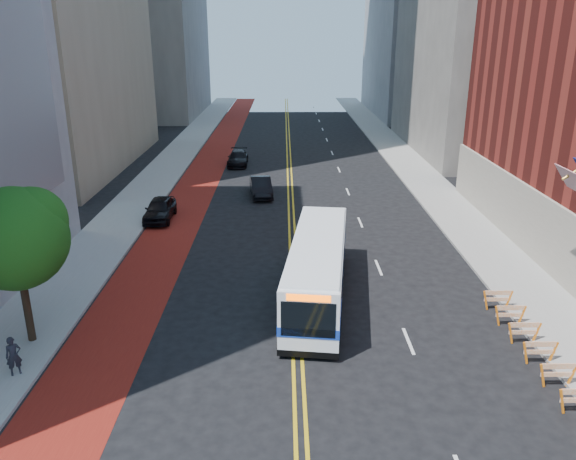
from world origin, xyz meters
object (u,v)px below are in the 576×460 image
Objects in this scene: car_b at (261,187)px; pedestrian at (14,356)px; transit_bus at (318,268)px; car_a at (160,209)px; car_c at (238,158)px; street_tree at (16,234)px.

pedestrian is at bearing -115.50° from car_b.
transit_bus is at bearing -2.66° from pedestrian.
car_b is (6.91, 6.06, -0.02)m from car_a.
transit_bus reaches higher than car_b.
street_tree is at bearing -100.92° from car_c.
car_b is 11.60m from car_c.
car_a is 19.35m from pedestrian.
street_tree is at bearing 66.96° from pedestrian.
transit_bus is at bearing -50.62° from car_a.
car_a is at bearing 83.36° from street_tree.
street_tree reaches higher than car_b.
pedestrian reaches higher than car_b.
street_tree is 0.58× the size of transit_bus.
transit_bus is 2.56× the size of car_a.
street_tree is 34.83m from car_c.
street_tree is at bearing -118.33° from car_b.
car_b reaches higher than car_c.
car_a reaches higher than car_c.
pedestrian is (-5.71, -36.62, 0.24)m from car_c.
car_c is (-2.73, 11.27, -0.06)m from car_b.
street_tree is 17.32m from car_a.
car_a is (-10.42, 12.55, -0.86)m from transit_bus.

